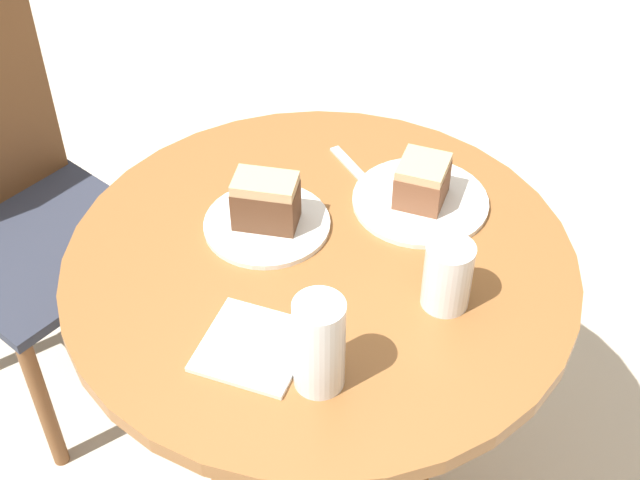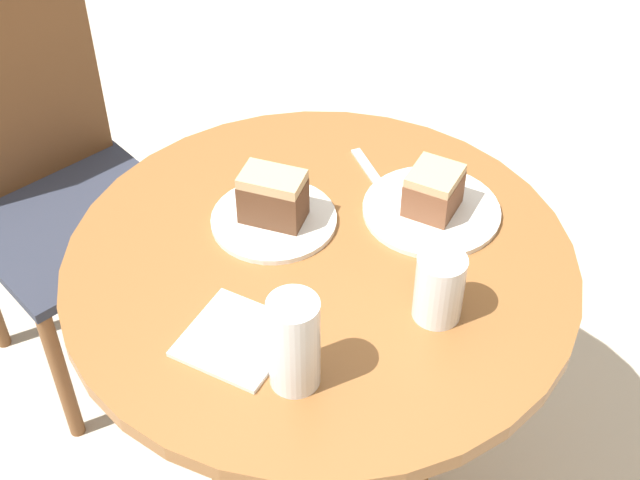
# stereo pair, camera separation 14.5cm
# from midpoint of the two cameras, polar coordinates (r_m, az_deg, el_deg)

# --- Properties ---
(table) EXTENTS (0.86, 0.86, 0.76)m
(table) POSITION_cam_midpoint_polar(r_m,az_deg,el_deg) (1.63, -2.56, -6.60)
(table) COLOR brown
(table) RESTS_ON ground_plane
(chair) EXTENTS (0.50, 0.47, 0.91)m
(chair) POSITION_cam_midpoint_polar(r_m,az_deg,el_deg) (2.13, -20.46, 1.38)
(chair) COLOR brown
(chair) RESTS_ON ground_plane
(plate_near) EXTENTS (0.24, 0.24, 0.01)m
(plate_near) POSITION_cam_midpoint_polar(r_m,az_deg,el_deg) (1.58, 3.84, 2.39)
(plate_near) COLOR silver
(plate_near) RESTS_ON table
(plate_far) EXTENTS (0.22, 0.22, 0.01)m
(plate_far) POSITION_cam_midpoint_polar(r_m,az_deg,el_deg) (1.54, -6.11, 0.90)
(plate_far) COLOR silver
(plate_far) RESTS_ON table
(cake_slice_near) EXTENTS (0.11, 0.10, 0.08)m
(cake_slice_near) POSITION_cam_midpoint_polar(r_m,az_deg,el_deg) (1.55, 3.92, 3.66)
(cake_slice_near) COLOR brown
(cake_slice_near) RESTS_ON plate_near
(cake_slice_far) EXTENTS (0.10, 0.13, 0.09)m
(cake_slice_far) POSITION_cam_midpoint_polar(r_m,az_deg,el_deg) (1.50, -6.25, 2.37)
(cake_slice_far) COLOR brown
(cake_slice_far) RESTS_ON plate_far
(glass_lemonade) EXTENTS (0.07, 0.07, 0.16)m
(glass_lemonade) POSITION_cam_midpoint_polar(r_m,az_deg,el_deg) (1.25, -3.40, -7.18)
(glass_lemonade) COLOR beige
(glass_lemonade) RESTS_ON table
(glass_water) EXTENTS (0.08, 0.08, 0.12)m
(glass_water) POSITION_cam_midpoint_polar(r_m,az_deg,el_deg) (1.37, 5.18, -2.58)
(glass_water) COLOR silver
(glass_water) RESTS_ON table
(napkin_stack) EXTENTS (0.18, 0.18, 0.01)m
(napkin_stack) POSITION_cam_midpoint_polar(r_m,az_deg,el_deg) (1.35, -7.39, -6.92)
(napkin_stack) COLOR silver
(napkin_stack) RESTS_ON table
(fork) EXTENTS (0.09, 0.15, 0.00)m
(fork) POSITION_cam_midpoint_polar(r_m,az_deg,el_deg) (1.65, -0.24, 4.37)
(fork) COLOR silver
(fork) RESTS_ON table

